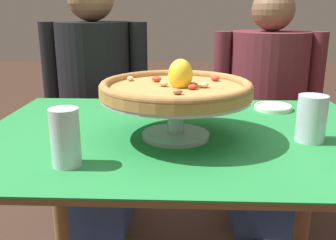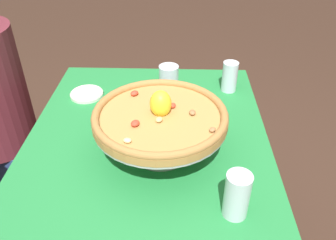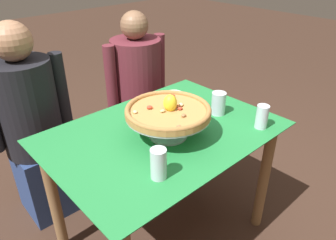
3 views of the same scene
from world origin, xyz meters
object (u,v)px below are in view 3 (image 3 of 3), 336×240
diner_left (33,131)px  pizza (168,110)px  water_glass_front_left (159,166)px  side_plate (174,95)px  pizza_stand (168,121)px  water_glass_front_right (262,118)px  diner_right (138,93)px  water_glass_side_right (218,104)px

diner_left → pizza: bearing=-62.1°
water_glass_front_left → side_plate: size_ratio=1.01×
pizza_stand → pizza: size_ratio=0.99×
water_glass_front_right → diner_right: (0.01, 1.05, -0.22)m
pizza_stand → pizza: bearing=-3.9°
pizza → water_glass_front_right: (0.40, -0.26, -0.09)m
diner_left → water_glass_side_right: bearing=-45.2°
pizza → side_plate: pizza is taller
water_glass_side_right → side_plate: water_glass_side_right is taller
pizza_stand → pizza: 0.05m
water_glass_side_right → pizza: bearing=177.7°
pizza_stand → diner_left: bearing=117.9°
water_glass_side_right → diner_left: 1.08m
side_plate → diner_left: (-0.73, 0.43, -0.15)m
water_glass_front_left → side_plate: water_glass_front_left is taller
pizza_stand → diner_right: (0.42, 0.79, -0.25)m
water_glass_front_right → water_glass_side_right: bearing=100.1°
pizza → diner_right: diner_right is taller
water_glass_front_right → diner_right: bearing=89.2°
water_glass_front_right → diner_right: size_ratio=0.11×
pizza_stand → side_plate: pizza_stand is taller
pizza_stand → water_glass_front_left: (-0.24, -0.20, -0.03)m
water_glass_front_left → water_glass_side_right: (0.60, 0.19, -0.00)m
diner_right → pizza: bearing=-117.9°
water_glass_side_right → water_glass_front_right: bearing=-79.9°
pizza → side_plate: bearing=43.0°
water_glass_front_left → diner_right: (0.66, 0.99, -0.22)m
water_glass_side_right → diner_left: size_ratio=0.10×
water_glass_front_left → water_glass_side_right: 0.63m
water_glass_front_left → side_plate: bearing=42.0°
water_glass_front_left → water_glass_front_right: 0.64m
pizza → diner_left: 0.88m
water_glass_side_right → water_glass_front_left: bearing=-162.4°
pizza_stand → diner_left: 0.87m
pizza_stand → water_glass_front_right: 0.48m
water_glass_front_left → diner_right: diner_right is taller
water_glass_front_left → diner_left: diner_left is taller
pizza → water_glass_side_right: size_ratio=3.26×
diner_right → water_glass_side_right: bearing=-94.2°
water_glass_front_right → side_plate: bearing=96.5°
water_glass_front_left → diner_left: size_ratio=0.11×
pizza → side_plate: (0.34, 0.31, -0.13)m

